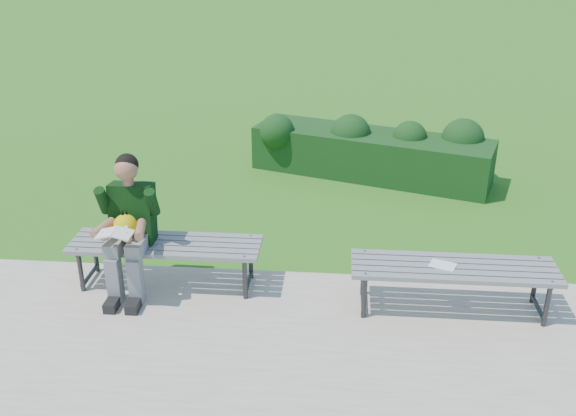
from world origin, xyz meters
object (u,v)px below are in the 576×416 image
at_px(bench_left, 166,248).
at_px(seated_boy, 129,222).
at_px(bench_right, 454,271).
at_px(paper_sheet, 443,265).
at_px(hedge, 374,150).

xyz_separation_m(bench_left, seated_boy, (-0.30, -0.09, 0.30)).
height_order(bench_left, bench_right, same).
relative_size(bench_right, seated_boy, 1.37).
xyz_separation_m(seated_boy, paper_sheet, (2.85, -0.13, -0.24)).
distance_m(bench_left, bench_right, 2.66).
bearing_deg(hedge, bench_right, -80.22).
distance_m(bench_right, seated_boy, 2.96).
relative_size(bench_left, bench_right, 1.00).
distance_m(seated_boy, paper_sheet, 2.86).
relative_size(hedge, seated_boy, 2.53).
distance_m(bench_left, seated_boy, 0.43).
relative_size(seated_boy, paper_sheet, 4.99).
relative_size(bench_left, seated_boy, 1.37).
xyz_separation_m(hedge, paper_sheet, (0.48, -3.37, 0.10)).
bearing_deg(seated_boy, bench_right, -2.46).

